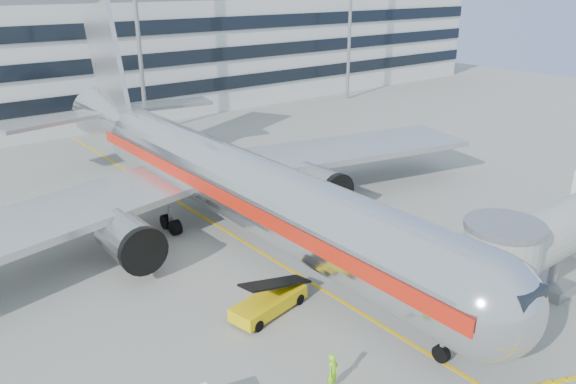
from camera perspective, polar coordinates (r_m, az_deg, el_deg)
ground at (r=34.04m, az=4.31°, el=-10.32°), size 180.00×180.00×0.00m
lead_in_line at (r=41.02m, az=-5.19°, el=-4.64°), size 0.25×70.00×0.01m
main_jet at (r=40.78m, az=-6.72°, el=1.57°), size 50.95×48.70×16.06m
jet_bridge at (r=37.40m, az=27.13°, el=-3.09°), size 17.80×4.50×7.00m
terminal at (r=82.23m, az=-24.61°, el=12.13°), size 150.00×24.25×15.60m
light_mast_centre at (r=69.20m, az=-15.24°, el=17.87°), size 2.40×1.20×25.45m
belt_loader at (r=31.98m, az=-1.97°, el=-11.06°), size 5.13×2.64×2.40m
ramp_worker at (r=26.69m, az=4.58°, el=-17.79°), size 0.78×0.62×1.86m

